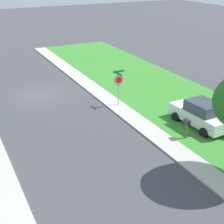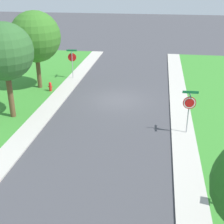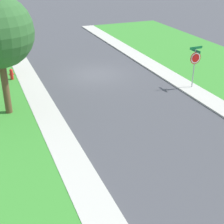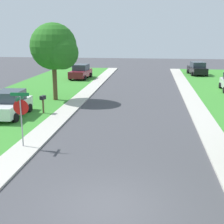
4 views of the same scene
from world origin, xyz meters
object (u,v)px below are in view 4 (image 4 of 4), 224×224
at_px(stop_sign_far_corner, 21,111).
at_px(mailbox, 43,100).
at_px(car_black_behind_trees, 197,69).
at_px(car_white_driveway_right, 9,104).
at_px(tree_sidewalk_near, 55,48).
at_px(car_maroon_far_down_street, 81,72).

relative_size(stop_sign_far_corner, mailbox, 2.11).
bearing_deg(car_black_behind_trees, car_white_driveway_right, -123.25).
relative_size(car_white_driveway_right, tree_sidewalk_near, 0.70).
relative_size(car_maroon_far_down_street, mailbox, 3.37).
distance_m(stop_sign_far_corner, car_black_behind_trees, 31.12).
bearing_deg(tree_sidewalk_near, car_black_behind_trees, 52.86).
height_order(car_black_behind_trees, car_maroon_far_down_street, same).
height_order(stop_sign_far_corner, car_black_behind_trees, stop_sign_far_corner).
xyz_separation_m(stop_sign_far_corner, car_white_driveway_right, (-3.16, 5.48, -1.01)).
bearing_deg(mailbox, car_maroon_far_down_street, 93.82).
bearing_deg(car_white_driveway_right, car_maroon_far_down_street, 87.30).
bearing_deg(stop_sign_far_corner, tree_sidewalk_near, 97.74).
relative_size(stop_sign_far_corner, car_black_behind_trees, 0.62).
xyz_separation_m(car_white_driveway_right, mailbox, (1.97, 1.00, 0.14)).
relative_size(car_white_driveway_right, car_maroon_far_down_street, 0.99).
bearing_deg(car_black_behind_trees, mailbox, -120.80).
xyz_separation_m(stop_sign_far_corner, car_black_behind_trees, (12.05, 28.67, -1.01)).
relative_size(stop_sign_far_corner, car_white_driveway_right, 0.63).
bearing_deg(stop_sign_far_corner, mailbox, 100.39).
distance_m(car_white_driveway_right, car_black_behind_trees, 27.74).
bearing_deg(car_white_driveway_right, car_black_behind_trees, 56.75).
height_order(car_white_driveway_right, tree_sidewalk_near, tree_sidewalk_near).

